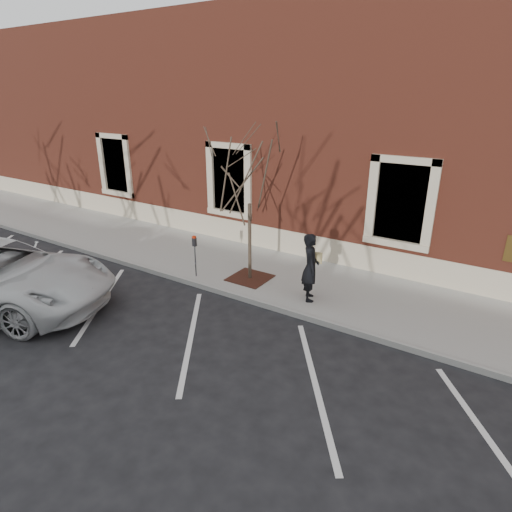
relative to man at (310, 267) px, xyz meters
The scene contains 9 objects.
ground 2.06m from the man, 154.26° to the right, with size 120.00×120.00×0.00m, color #28282B.
sidewalk_near 2.11m from the man, 148.12° to the left, with size 40.00×3.50×0.15m, color #9B9892.
curb_near 2.04m from the man, 152.81° to the right, with size 40.00×0.12×0.15m, color #9E9E99.
parking_stripes 3.53m from the man, 118.13° to the right, with size 28.00×4.40×0.01m, color silver, non-canonical shape.
building_civic 7.73m from the man, 102.80° to the left, with size 40.00×8.62×8.00m.
man is the anchor object (origin of this frame).
parking_meter 3.56m from the man, behind, with size 0.12×0.09×1.27m.
tree_grate 2.27m from the man, behind, with size 1.12×1.12×0.03m, color #451F16.
sapling 2.87m from the man, behind, with size 2.48×2.48×4.13m.
Camera 1 is at (5.98, -8.63, 5.38)m, focal length 30.00 mm.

